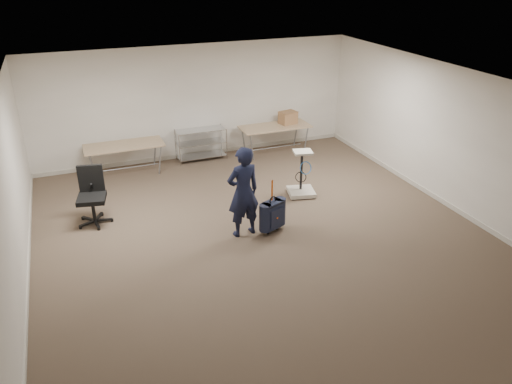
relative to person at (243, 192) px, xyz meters
name	(u,v)px	position (x,y,z in m)	size (l,w,h in m)	color
ground	(265,239)	(0.29, -0.31, -0.86)	(9.00, 9.00, 0.00)	#4B3D2E
room_shell	(239,204)	(0.29, 1.07, -0.81)	(8.00, 9.00, 9.00)	silver
folding_table_left	(124,147)	(-1.61, 3.64, -0.18)	(1.80, 0.75, 0.73)	tan
folding_table_right	(275,128)	(2.19, 3.64, -0.18)	(1.80, 0.75, 0.73)	tan
wire_shelf	(201,143)	(0.29, 3.89, -0.42)	(1.22, 0.47, 0.80)	#BABDC1
person	(243,192)	(0.00, 0.00, 0.00)	(0.62, 0.41, 1.71)	black
suitcase	(272,215)	(0.52, -0.12, -0.50)	(0.44, 0.35, 1.05)	black
office_chair	(93,206)	(-2.52, 1.48, -0.52)	(0.67, 0.67, 1.11)	black
equipment_cart	(301,183)	(1.73, 1.12, -0.59)	(0.65, 0.65, 1.00)	#EDE7CB
cardboard_box	(288,117)	(2.59, 3.72, 0.03)	(0.42, 0.32, 0.32)	olive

